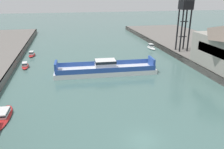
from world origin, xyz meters
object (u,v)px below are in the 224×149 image
object	(u,v)px
moored_boat_near_right	(25,65)
moored_boat_mid_left	(32,54)
moored_boat_near_left	(2,116)
crane_tower	(185,12)
moored_boat_mid_right	(151,47)
chain_ferry	(105,69)

from	to	relation	value
moored_boat_near_right	moored_boat_mid_left	size ratio (longest dim) A/B	1.16
moored_boat_mid_left	moored_boat_near_left	bearing A→B (deg)	-90.21
crane_tower	moored_boat_near_right	bearing A→B (deg)	-177.27
moored_boat_mid_right	crane_tower	bearing A→B (deg)	-60.83
crane_tower	moored_boat_mid_right	bearing A→B (deg)	119.17
chain_ferry	crane_tower	size ratio (longest dim) A/B	1.65
moored_boat_mid_right	crane_tower	size ratio (longest dim) A/B	0.36
moored_boat_near_left	crane_tower	xyz separation A→B (m)	(44.21, 27.71, 12.45)
moored_boat_mid_left	moored_boat_mid_right	world-z (taller)	moored_boat_mid_right
moored_boat_mid_left	crane_tower	world-z (taller)	crane_tower
chain_ferry	moored_boat_mid_left	size ratio (longest dim) A/B	4.78
chain_ferry	moored_boat_near_left	size ratio (longest dim) A/B	2.80
chain_ferry	moored_boat_mid_right	world-z (taller)	chain_ferry
moored_boat_mid_left	crane_tower	size ratio (longest dim) A/B	0.34
moored_boat_mid_left	crane_tower	bearing A→B (deg)	-11.30
moored_boat_near_left	moored_boat_near_right	xyz separation A→B (m)	(-0.24, 25.59, 0.09)
moored_boat_near_left	moored_boat_near_right	size ratio (longest dim) A/B	1.47
chain_ferry	moored_boat_mid_right	size ratio (longest dim) A/B	4.61
moored_boat_near_left	moored_boat_mid_left	bearing A→B (deg)	89.79
moored_boat_near_right	crane_tower	size ratio (longest dim) A/B	0.40
chain_ferry	moored_boat_mid_left	bearing A→B (deg)	133.88
crane_tower	moored_boat_mid_left	bearing A→B (deg)	168.70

